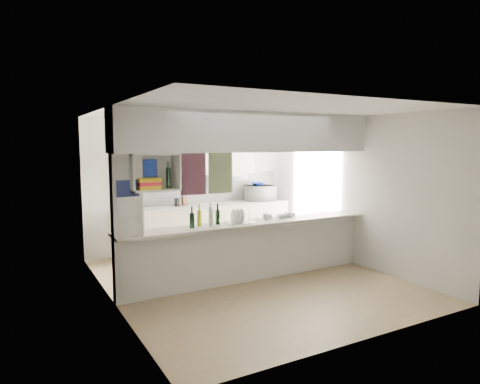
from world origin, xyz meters
TOP-DOWN VIEW (x-y plane):
  - floor at (0.00, 0.00)m, footprint 4.80×4.80m
  - ceiling at (0.00, 0.00)m, footprint 4.80×4.80m
  - wall_back at (0.00, 2.40)m, footprint 4.20×0.00m
  - wall_left at (-2.10, 0.00)m, footprint 0.00×4.80m
  - wall_right at (2.10, 0.00)m, footprint 0.00×4.80m
  - servery_partition at (-0.17, 0.00)m, footprint 4.20×0.50m
  - cubby_shelf at (-1.57, -0.06)m, footprint 0.65×0.35m
  - kitchen_run at (0.16, 2.14)m, footprint 3.60×0.63m
  - microwave at (1.47, 2.09)m, footprint 0.61×0.43m
  - bowl at (1.42, 2.12)m, footprint 0.26×0.26m
  - dish_rack at (-0.17, 0.02)m, footprint 0.45×0.36m
  - cup at (0.25, -0.07)m, footprint 0.13×0.13m
  - wine_bottles at (-0.75, 0.03)m, footprint 0.52×0.15m
  - plastic_tubs at (0.59, 0.10)m, footprint 0.59×0.23m
  - utensil_jar at (-0.38, 2.15)m, footprint 0.11×0.11m
  - knife_block at (-0.22, 2.18)m, footprint 0.10×0.08m

SIDE VIEW (x-z plane):
  - floor at x=0.00m, z-range 0.00..0.00m
  - kitchen_run at x=0.16m, z-range -0.29..1.95m
  - plastic_tubs at x=0.59m, z-range 0.92..0.99m
  - cup at x=0.25m, z-range 0.94..1.03m
  - utensil_jar at x=-0.38m, z-range 0.92..1.07m
  - dish_rack at x=-0.17m, z-range 0.90..1.12m
  - knife_block at x=-0.22m, z-range 0.92..1.10m
  - wine_bottles at x=-0.75m, z-range 0.87..1.22m
  - microwave at x=1.47m, z-range 0.92..1.24m
  - bowl at x=1.42m, z-range 1.24..1.31m
  - wall_back at x=0.00m, z-range -0.80..3.40m
  - wall_left at x=-2.10m, z-range -1.10..3.70m
  - wall_right at x=2.10m, z-range -1.10..3.70m
  - servery_partition at x=-0.17m, z-range 0.36..2.96m
  - cubby_shelf at x=-1.57m, z-range 1.46..1.96m
  - ceiling at x=0.00m, z-range 2.60..2.60m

